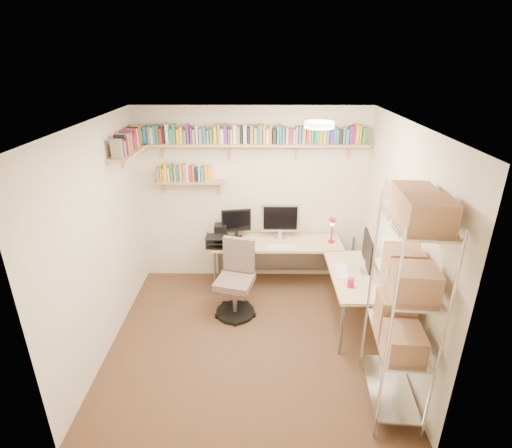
{
  "coord_description": "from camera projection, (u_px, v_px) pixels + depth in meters",
  "views": [
    {
      "loc": [
        0.11,
        -3.84,
        3.1
      ],
      "look_at": [
        0.07,
        0.55,
        1.24
      ],
      "focal_mm": 28.0,
      "sensor_mm": 36.0,
      "label": 1
    }
  ],
  "objects": [
    {
      "name": "ground",
      "position": [
        250.0,
        337.0,
        4.75
      ],
      "size": [
        3.2,
        3.2,
        0.0
      ],
      "primitive_type": "plane",
      "color": "#4B3520",
      "rests_on": "ground"
    },
    {
      "name": "room_shell",
      "position": [
        249.0,
        217.0,
        4.14
      ],
      "size": [
        3.24,
        3.04,
        2.52
      ],
      "color": "beige",
      "rests_on": "ground"
    },
    {
      "name": "wall_shelves",
      "position": [
        219.0,
        145.0,
        5.15
      ],
      "size": [
        3.12,
        1.09,
        0.8
      ],
      "color": "tan",
      "rests_on": "ground"
    },
    {
      "name": "corner_desk",
      "position": [
        287.0,
        250.0,
        5.35
      ],
      "size": [
        2.14,
        1.77,
        1.21
      ],
      "color": "#CDB985",
      "rests_on": "ground"
    },
    {
      "name": "office_chair",
      "position": [
        236.0,
        284.0,
        5.06
      ],
      "size": [
        0.54,
        0.55,
        0.99
      ],
      "rotation": [
        0.0,
        0.0,
        -0.25
      ],
      "color": "black",
      "rests_on": "ground"
    },
    {
      "name": "wire_rack",
      "position": [
        407.0,
        280.0,
        3.36
      ],
      "size": [
        0.5,
        0.9,
        2.15
      ],
      "rotation": [
        0.0,
        0.0,
        -0.09
      ],
      "color": "silver",
      "rests_on": "ground"
    }
  ]
}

